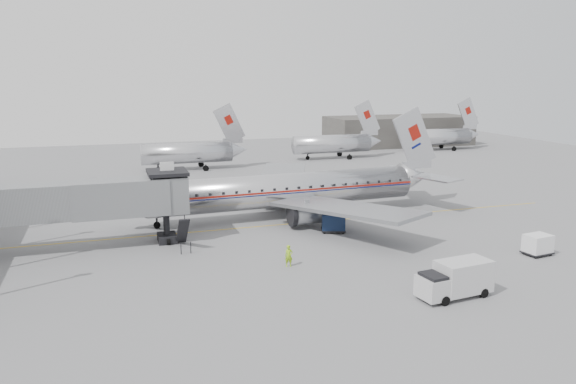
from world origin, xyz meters
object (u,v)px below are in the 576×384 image
at_px(baggage_cart_white, 538,244).
at_px(ramp_worker, 289,256).
at_px(baggage_cart_navy, 333,222).
at_px(airliner, 291,190).
at_px(service_van, 455,279).

xyz_separation_m(baggage_cart_white, ramp_worker, (-20.38, 3.64, -0.06)).
relative_size(baggage_cart_navy, ramp_worker, 1.58).
distance_m(baggage_cart_white, ramp_worker, 20.70).
xyz_separation_m(airliner, baggage_cart_navy, (1.90, -7.03, -1.87)).
distance_m(airliner, ramp_worker, 16.01).
height_order(airliner, ramp_worker, airliner).
xyz_separation_m(airliner, service_van, (3.48, -24.24, -1.54)).
bearing_deg(service_van, baggage_cart_white, 18.93).
bearing_deg(airliner, baggage_cart_white, -53.45).
bearing_deg(ramp_worker, baggage_cart_navy, 53.50).
height_order(baggage_cart_navy, ramp_worker, baggage_cart_navy).
bearing_deg(baggage_cart_navy, ramp_worker, -112.21).
bearing_deg(ramp_worker, baggage_cart_white, -5.20).
height_order(service_van, baggage_cart_white, service_van).
xyz_separation_m(baggage_cart_navy, baggage_cart_white, (13.32, -11.64, -0.03)).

